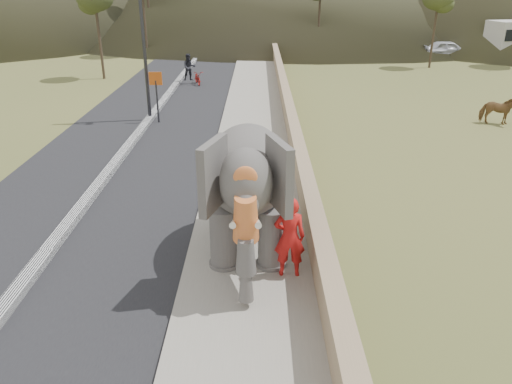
# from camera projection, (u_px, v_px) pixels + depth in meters

# --- Properties ---
(ground) EXTENTS (160.00, 160.00, 0.00)m
(ground) POSITION_uv_depth(u_px,v_px,m) (248.00, 265.00, 12.05)
(ground) COLOR olive
(ground) RESTS_ON ground
(road) EXTENTS (7.00, 120.00, 0.03)m
(road) POSITION_uv_depth(u_px,v_px,m) (135.00, 140.00, 21.24)
(road) COLOR black
(road) RESTS_ON ground
(median) EXTENTS (0.35, 120.00, 0.22)m
(median) POSITION_uv_depth(u_px,v_px,m) (135.00, 138.00, 21.21)
(median) COLOR black
(median) RESTS_ON ground
(walkway) EXTENTS (3.00, 120.00, 0.15)m
(walkway) POSITION_uv_depth(u_px,v_px,m) (252.00, 139.00, 21.20)
(walkway) COLOR #9E9687
(walkway) RESTS_ON ground
(parapet) EXTENTS (0.30, 120.00, 1.10)m
(parapet) POSITION_uv_depth(u_px,v_px,m) (291.00, 128.00, 21.01)
(parapet) COLOR tan
(parapet) RESTS_ON ground
(lamppost) EXTENTS (1.76, 0.36, 8.00)m
(lamppost) POSITION_uv_depth(u_px,v_px,m) (148.00, 14.00, 22.32)
(lamppost) COLOR #292A2D
(lamppost) RESTS_ON ground
(signboard) EXTENTS (0.60, 0.08, 2.40)m
(signboard) POSITION_uv_depth(u_px,v_px,m) (156.00, 88.00, 23.19)
(signboard) COLOR #2D2D33
(signboard) RESTS_ON ground
(cow) EXTENTS (1.70, 1.08, 1.33)m
(cow) POSITION_uv_depth(u_px,v_px,m) (498.00, 110.00, 23.33)
(cow) COLOR brown
(cow) RESTS_ON ground
(distant_car) EXTENTS (4.24, 1.75, 1.44)m
(distant_car) POSITION_uv_depth(u_px,v_px,m) (448.00, 49.00, 42.73)
(distant_car) COLOR silver
(distant_car) RESTS_ON ground
(elephant_and_man) EXTENTS (2.42, 4.46, 3.23)m
(elephant_and_man) POSITION_uv_depth(u_px,v_px,m) (249.00, 186.00, 12.06)
(elephant_and_man) COLOR #645F5A
(elephant_and_man) RESTS_ON ground
(motorcyclist) EXTENTS (1.49, 1.74, 1.94)m
(motorcyclist) POSITION_uv_depth(u_px,v_px,m) (193.00, 72.00, 32.00)
(motorcyclist) COLOR maroon
(motorcyclist) RESTS_ON ground
(trees) EXTENTS (47.56, 43.08, 8.95)m
(trees) POSITION_uv_depth(u_px,v_px,m) (282.00, 13.00, 38.74)
(trees) COLOR #473828
(trees) RESTS_ON ground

